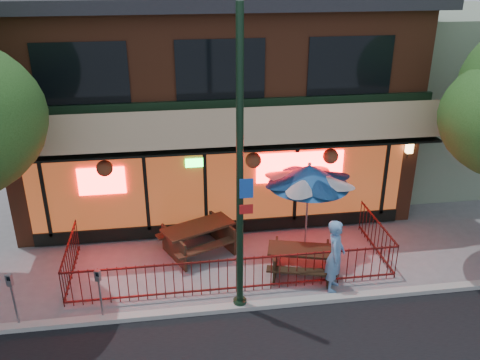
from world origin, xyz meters
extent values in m
plane|color=gray|center=(0.00, 0.00, 0.00)|extent=(80.00, 80.00, 0.00)
cube|color=#999993|center=(0.00, -0.50, 0.06)|extent=(80.00, 0.25, 0.12)
cube|color=brown|center=(0.00, 7.20, 3.25)|extent=(12.00, 8.00, 6.50)
cube|color=#59230F|center=(0.00, 3.18, 1.65)|extent=(11.00, 0.06, 2.60)
cube|color=#FF0C0C|center=(2.30, 3.10, 2.10)|extent=(2.60, 0.04, 0.90)
cube|color=#FF0C0C|center=(-3.40, 3.10, 2.00)|extent=(1.30, 0.04, 0.80)
cube|color=tan|center=(0.00, 2.70, 3.55)|extent=(12.20, 1.33, 1.26)
cube|color=black|center=(-3.60, 3.18, 5.00)|extent=(2.40, 0.06, 1.60)
cube|color=black|center=(0.00, 3.18, 5.00)|extent=(2.40, 0.06, 1.60)
cube|color=black|center=(3.60, 3.18, 5.00)|extent=(2.40, 0.06, 1.60)
cube|color=black|center=(0.00, 3.15, 0.25)|extent=(11.00, 0.12, 0.40)
cube|color=#FFC672|center=(5.60, 3.02, 2.55)|extent=(0.18, 0.18, 0.32)
cube|color=gray|center=(9.00, 7.70, 3.00)|extent=(6.00, 7.00, 6.00)
cube|color=#4F1211|center=(0.00, 0.20, 0.95)|extent=(8.40, 0.04, 0.04)
cube|color=#4F1211|center=(0.00, 0.20, 0.12)|extent=(8.40, 0.04, 0.04)
cube|color=#4F1211|center=(-4.20, 1.50, 0.95)|extent=(0.04, 2.60, 0.04)
cube|color=#4F1211|center=(4.20, 1.50, 0.95)|extent=(0.04, 2.60, 0.04)
cylinder|color=#4F1211|center=(0.00, 0.20, 0.50)|extent=(0.02, 0.02, 1.00)
cylinder|color=black|center=(0.00, -0.40, 3.50)|extent=(0.16, 0.16, 7.00)
cylinder|color=black|center=(0.00, -0.40, 0.10)|extent=(0.32, 0.32, 0.20)
cube|color=#194CB2|center=(0.12, -0.55, 3.20)|extent=(0.30, 0.02, 0.45)
cube|color=red|center=(0.12, -0.55, 2.70)|extent=(0.30, 0.02, 0.22)
cube|color=#3D2316|center=(-1.50, 1.90, 0.41)|extent=(0.65, 1.34, 0.82)
cube|color=#3D2316|center=(-0.10, 2.54, 0.41)|extent=(0.65, 1.34, 0.82)
cube|color=#3D2316|center=(-0.80, 2.22, 0.82)|extent=(2.15, 1.58, 0.07)
cube|color=#3D2316|center=(-0.55, 1.67, 0.49)|extent=(1.94, 1.10, 0.06)
cube|color=#3D2316|center=(-1.05, 2.77, 0.49)|extent=(1.94, 1.10, 0.06)
cube|color=black|center=(1.15, 0.93, 0.36)|extent=(0.39, 1.25, 0.73)
cube|color=black|center=(2.48, 0.56, 0.36)|extent=(0.39, 1.25, 0.73)
cube|color=black|center=(1.82, 0.74, 0.73)|extent=(1.91, 1.18, 0.06)
cube|color=black|center=(1.67, 0.22, 0.43)|extent=(1.79, 0.73, 0.05)
cube|color=black|center=(1.96, 1.27, 0.43)|extent=(1.79, 0.73, 0.05)
cylinder|color=gray|center=(2.31, 2.17, 1.19)|extent=(0.05, 0.05, 2.38)
cone|color=#194A8B|center=(2.31, 2.17, 2.22)|extent=(2.28, 2.28, 0.60)
sphere|color=gray|center=(2.31, 2.17, 2.55)|extent=(0.11, 0.11, 0.11)
imported|color=#6190C2|center=(2.45, -0.01, 0.97)|extent=(0.71, 0.83, 1.93)
cylinder|color=gray|center=(-3.22, -0.40, 0.54)|extent=(0.05, 0.05, 1.08)
cube|color=gray|center=(-3.22, -0.40, 1.20)|extent=(0.15, 0.14, 0.28)
cube|color=black|center=(-3.22, -0.45, 1.26)|extent=(0.07, 0.04, 0.10)
cylinder|color=gray|center=(-5.10, -0.40, 0.57)|extent=(0.05, 0.05, 1.15)
cube|color=gray|center=(-5.10, -0.40, 1.28)|extent=(0.15, 0.13, 0.29)
cube|color=black|center=(-5.10, -0.45, 1.34)|extent=(0.08, 0.03, 0.10)
camera|label=1|loc=(-1.44, -10.30, 7.74)|focal=38.00mm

